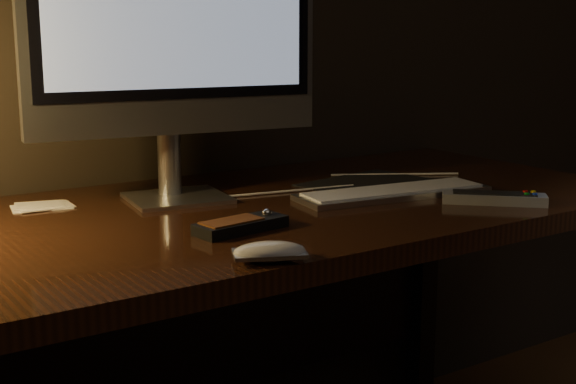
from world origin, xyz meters
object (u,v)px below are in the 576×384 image
keyboard (393,192)px  tv_remote (494,198)px  monitor (174,16)px  mouse (270,254)px  desk (247,259)px  media_remote (241,225)px

keyboard → tv_remote: tv_remote is taller
tv_remote → keyboard: bearing=168.8°
monitor → mouse: monitor is taller
desk → monitor: bearing=154.2°
monitor → media_remote: size_ratio=3.57×
mouse → tv_remote: (0.59, 0.09, 0.00)m
desk → mouse: 0.47m
mouse → tv_remote: bearing=32.9°
monitor → desk: bearing=-17.6°
tv_remote → monitor: bearing=-172.6°
mouse → media_remote: (0.06, 0.18, 0.00)m
monitor → mouse: bearing=-91.2°
monitor → media_remote: monitor is taller
desk → tv_remote: tv_remote is taller
keyboard → monitor: bearing=159.9°
desk → monitor: 0.52m
keyboard → media_remote: (-0.42, -0.08, 0.00)m
mouse → keyboard: bearing=53.0°
desk → media_remote: size_ratio=9.16×
monitor → tv_remote: (0.51, -0.38, -0.36)m
monitor → tv_remote: bearing=-28.2°
mouse → media_remote: 0.19m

